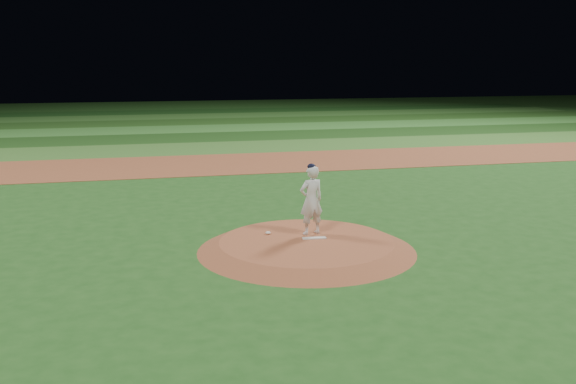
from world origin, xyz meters
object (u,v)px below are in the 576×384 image
Objects in this scene: pitching_rubber at (314,238)px; pitchers_mound at (306,245)px; pitcher_on_mound at (311,200)px; rosin_bag at (268,233)px.

pitchers_mound is at bearing -145.13° from pitching_rubber.
pitchers_mound is 1.23m from pitcher_on_mound.
pitchers_mound is at bearing -45.24° from rosin_bag.
pitcher_on_mound is at bearing 89.94° from pitching_rubber.
rosin_bag is at bearing 134.76° from pitchers_mound.
pitching_rubber is 4.43× the size of rosin_bag.
pitching_rubber is 1.26m from rosin_bag.
pitching_rubber is at bearing -94.87° from pitcher_on_mound.
pitcher_on_mound is (1.10, -0.24, 0.88)m from rosin_bag.
pitcher_on_mound is (0.04, 0.44, 0.90)m from pitching_rubber.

